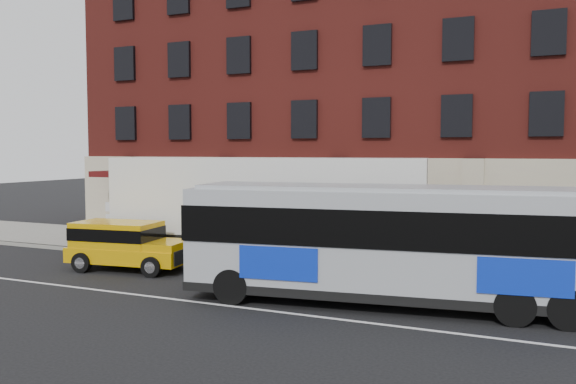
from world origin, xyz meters
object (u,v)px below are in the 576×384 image
at_px(yellow_suv, 124,242).
at_px(shipping_container, 266,211).
at_px(sign_pole, 110,220).
at_px(city_bus, 404,240).

bearing_deg(yellow_suv, shipping_container, 41.63).
bearing_deg(shipping_container, sign_pole, -171.62).
height_order(sign_pole, yellow_suv, sign_pole).
height_order(sign_pole, city_bus, city_bus).
xyz_separation_m(city_bus, shipping_container, (-6.68, 4.64, 0.15)).
bearing_deg(sign_pole, shipping_container, 8.38).
height_order(sign_pole, shipping_container, shipping_container).
bearing_deg(city_bus, sign_pole, 165.34).
relative_size(sign_pole, shipping_container, 0.19).
bearing_deg(sign_pole, yellow_suv, -42.20).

